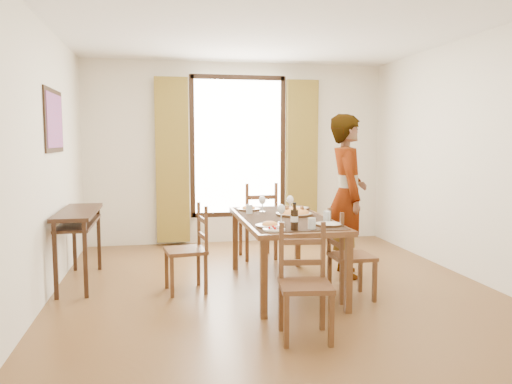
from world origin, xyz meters
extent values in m
plane|color=#54391A|center=(0.00, 0.00, 0.00)|extent=(5.00, 5.00, 0.00)
cube|color=silver|center=(0.00, 2.50, 1.35)|extent=(4.50, 0.10, 2.70)
cube|color=silver|center=(0.00, -2.50, 1.35)|extent=(4.50, 0.10, 2.70)
cube|color=silver|center=(-2.25, 0.00, 1.35)|extent=(0.10, 5.00, 2.70)
cube|color=silver|center=(2.25, 0.00, 1.35)|extent=(0.10, 5.00, 2.70)
cube|color=white|center=(0.00, 0.00, 2.72)|extent=(4.50, 5.00, 0.04)
cube|color=white|center=(0.00, 2.47, 1.45)|extent=(1.30, 0.04, 2.00)
cube|color=olive|center=(-0.98, 2.41, 1.25)|extent=(0.48, 0.10, 2.40)
cube|color=olive|center=(0.98, 2.41, 1.25)|extent=(0.48, 0.10, 2.40)
cube|color=black|center=(-2.24, 0.60, 1.75)|extent=(0.02, 0.86, 0.66)
cube|color=red|center=(-2.23, 0.60, 1.75)|extent=(0.01, 0.76, 0.56)
cube|color=black|center=(-2.03, 0.60, 0.78)|extent=(0.38, 1.20, 0.04)
cube|color=black|center=(-2.03, 0.60, 0.66)|extent=(0.34, 1.10, 0.03)
cube|color=black|center=(-2.17, 0.05, 0.38)|extent=(0.04, 0.04, 0.76)
cube|color=black|center=(-2.17, 1.15, 0.38)|extent=(0.04, 0.04, 0.76)
cube|color=black|center=(-1.89, 0.05, 0.38)|extent=(0.04, 0.04, 0.76)
cube|color=black|center=(-1.89, 1.15, 0.38)|extent=(0.04, 0.04, 0.76)
cube|color=brown|center=(0.10, 0.00, 0.72)|extent=(0.90, 1.81, 0.05)
cube|color=black|center=(0.10, 0.00, 0.75)|extent=(0.82, 1.66, 0.01)
cube|color=brown|center=(-0.29, -0.84, 0.35)|extent=(0.06, 0.06, 0.70)
cube|color=brown|center=(-0.29, 0.85, 0.35)|extent=(0.06, 0.06, 0.70)
cube|color=brown|center=(0.49, -0.84, 0.35)|extent=(0.06, 0.06, 0.70)
cube|color=brown|center=(0.49, 0.85, 0.35)|extent=(0.06, 0.06, 0.70)
cube|color=brown|center=(-0.92, 0.08, 0.42)|extent=(0.45, 0.45, 0.04)
cube|color=brown|center=(-1.11, 0.23, 0.21)|extent=(0.04, 0.04, 0.42)
cube|color=brown|center=(-0.77, 0.27, 0.21)|extent=(0.04, 0.04, 0.42)
cube|color=brown|center=(-1.06, -0.11, 0.21)|extent=(0.04, 0.04, 0.42)
cube|color=brown|center=(-0.72, -0.06, 0.21)|extent=(0.04, 0.04, 0.42)
cube|color=brown|center=(-0.76, 0.28, 0.66)|extent=(0.03, 0.03, 0.47)
cube|color=brown|center=(-0.71, -0.06, 0.66)|extent=(0.03, 0.03, 0.47)
cube|color=brown|center=(-0.74, 0.11, 0.57)|extent=(0.07, 0.34, 0.05)
cube|color=brown|center=(-0.74, 0.11, 0.74)|extent=(0.07, 0.34, 0.05)
cube|color=brown|center=(0.09, 1.40, 0.48)|extent=(0.47, 0.47, 0.04)
cube|color=brown|center=(0.27, 1.60, 0.24)|extent=(0.04, 0.04, 0.48)
cube|color=brown|center=(0.30, 1.22, 0.24)|extent=(0.04, 0.04, 0.48)
cube|color=brown|center=(-0.11, 1.58, 0.24)|extent=(0.04, 0.04, 0.48)
cube|color=brown|center=(-0.08, 1.20, 0.24)|extent=(0.04, 0.04, 0.48)
cube|color=brown|center=(0.30, 1.21, 0.74)|extent=(0.04, 0.04, 0.53)
cube|color=brown|center=(-0.08, 1.19, 0.74)|extent=(0.04, 0.04, 0.53)
cube|color=brown|center=(0.11, 1.20, 0.64)|extent=(0.38, 0.05, 0.05)
cube|color=brown|center=(0.11, 1.20, 0.83)|extent=(0.38, 0.05, 0.05)
cube|color=brown|center=(-0.06, -1.33, 0.42)|extent=(0.44, 0.44, 0.04)
cube|color=brown|center=(-0.25, -1.48, 0.21)|extent=(0.04, 0.04, 0.42)
cube|color=brown|center=(-0.21, -1.14, 0.21)|extent=(0.04, 0.04, 0.42)
cube|color=brown|center=(0.09, -1.52, 0.21)|extent=(0.04, 0.04, 0.42)
cube|color=brown|center=(0.13, -1.19, 0.21)|extent=(0.04, 0.04, 0.42)
cube|color=brown|center=(-0.20, -1.13, 0.66)|extent=(0.03, 0.03, 0.47)
cube|color=brown|center=(0.13, -1.18, 0.66)|extent=(0.03, 0.03, 0.47)
cube|color=brown|center=(-0.04, -1.16, 0.56)|extent=(0.34, 0.07, 0.05)
cube|color=brown|center=(-0.04, -1.16, 0.73)|extent=(0.34, 0.07, 0.05)
cube|color=brown|center=(0.67, -0.44, 0.42)|extent=(0.40, 0.40, 0.04)
cube|color=brown|center=(0.84, -0.61, 0.21)|extent=(0.04, 0.04, 0.42)
cube|color=brown|center=(0.51, -0.61, 0.21)|extent=(0.04, 0.04, 0.42)
cube|color=brown|center=(0.84, -0.27, 0.21)|extent=(0.04, 0.04, 0.42)
cube|color=brown|center=(0.50, -0.28, 0.21)|extent=(0.04, 0.04, 0.42)
cube|color=brown|center=(0.50, -0.61, 0.65)|extent=(0.03, 0.03, 0.46)
cube|color=brown|center=(0.50, -0.28, 0.65)|extent=(0.03, 0.03, 0.46)
cube|color=brown|center=(0.50, -0.45, 0.56)|extent=(0.03, 0.33, 0.05)
cube|color=brown|center=(0.50, -0.45, 0.72)|extent=(0.03, 0.33, 0.05)
imported|color=gray|center=(0.93, 0.37, 0.92)|extent=(0.85, 0.71, 1.84)
cylinder|color=silver|center=(0.45, -0.33, 0.81)|extent=(0.07, 0.07, 0.10)
cylinder|color=silver|center=(-0.21, 0.31, 0.81)|extent=(0.07, 0.07, 0.10)
cylinder|color=silver|center=(0.18, -0.72, 0.81)|extent=(0.07, 0.07, 0.10)
camera|label=1|loc=(-1.15, -4.97, 1.55)|focal=35.00mm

